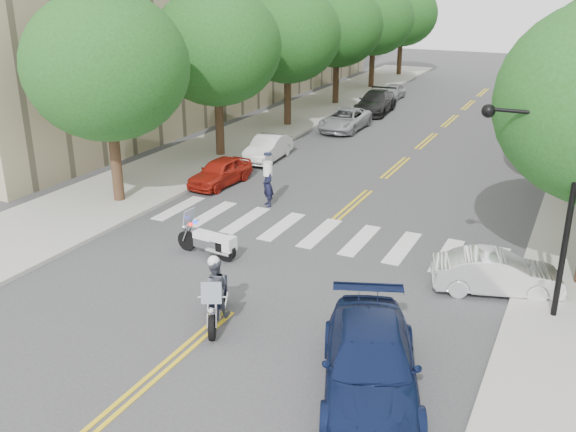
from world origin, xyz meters
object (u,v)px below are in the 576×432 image
Objects in this scene: motorcycle_parked at (211,242)px; sedan_blue at (370,363)px; motorcycle_police at (215,292)px; officer_standing at (268,185)px; convertible at (497,273)px.

motorcycle_parked is 0.45× the size of sedan_blue.
motorcycle_police is 9.40m from officer_standing.
motorcycle_police is at bearing -28.86° from officer_standing.
officer_standing reaches higher than motorcycle_parked.
convertible is (6.57, 5.05, -0.25)m from motorcycle_police.
sedan_blue is (7.83, -10.16, -0.13)m from officer_standing.
motorcycle_police is 4.30m from motorcycle_parked.
convertible is at bearing -74.53° from motorcycle_parked.
officer_standing is at bearing -97.32° from motorcycle_police.
motorcycle_parked is at bearing -82.17° from motorcycle_police.
motorcycle_parked is 0.63× the size of convertible.
officer_standing reaches higher than sedan_blue.
sedan_blue is (7.20, -4.81, 0.23)m from motorcycle_parked.
sedan_blue reaches higher than convertible.
convertible is 0.71× the size of sedan_blue.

